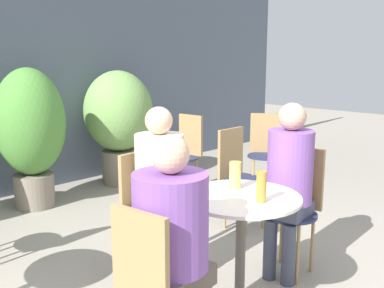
{
  "coord_description": "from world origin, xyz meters",
  "views": [
    {
      "loc": [
        -1.92,
        -1.42,
        1.56
      ],
      "look_at": [
        0.06,
        0.5,
        1.01
      ],
      "focal_mm": 42.0,
      "sensor_mm": 36.0,
      "label": 1
    }
  ],
  "objects": [
    {
      "name": "seated_person_0",
      "position": [
        0.68,
        0.17,
        0.74
      ],
      "size": [
        0.33,
        0.31,
        1.24
      ],
      "rotation": [
        0.0,
        0.0,
        -1.46
      ],
      "color": "#42475B",
      "rests_on": "ground_plane"
    },
    {
      "name": "bistro_chair_0",
      "position": [
        0.82,
        0.19,
        0.54
      ],
      "size": [
        0.39,
        0.38,
        0.9
      ],
      "rotation": [
        0.0,
        0.0,
        -1.46
      ],
      "color": "#232847",
      "rests_on": "ground_plane"
    },
    {
      "name": "bistro_chair_2",
      "position": [
        -0.7,
        0.02,
        0.54
      ],
      "size": [
        0.39,
        0.38,
        0.9
      ],
      "rotation": [
        0.0,
        0.0,
        -4.6
      ],
      "color": "#232847",
      "rests_on": "ground_plane"
    },
    {
      "name": "potted_plant_2",
      "position": [
        1.31,
        2.95,
        0.82
      ],
      "size": [
        0.83,
        0.83,
        1.37
      ],
      "color": "slate",
      "rests_on": "ground_plane"
    },
    {
      "name": "bistro_chair_6",
      "position": [
        1.51,
        2.01,
        0.54
      ],
      "size": [
        0.38,
        0.38,
        0.9
      ],
      "rotation": [
        0.0,
        0.0,
        4.79
      ],
      "color": "#232847",
      "rests_on": "ground_plane"
    },
    {
      "name": "potted_plant_1",
      "position": [
        0.15,
        2.87,
        0.82
      ],
      "size": [
        0.7,
        0.7,
        1.43
      ],
      "color": "slate",
      "rests_on": "ground_plane"
    },
    {
      "name": "bistro_chair_5",
      "position": [
        2.21,
        1.45,
        0.54
      ],
      "size": [
        0.43,
        0.43,
        0.9
      ],
      "rotation": [
        0.0,
        0.0,
        5.37
      ],
      "color": "#232847",
      "rests_on": "ground_plane"
    },
    {
      "name": "bistro_chair_4",
      "position": [
        1.18,
        1.02,
        0.54
      ],
      "size": [
        0.38,
        0.38,
        0.9
      ],
      "rotation": [
        0.0,
        0.0,
        6.27
      ],
      "color": "#232847",
      "rests_on": "ground_plane"
    },
    {
      "name": "beer_glass_0",
      "position": [
        0.05,
        -0.04,
        0.84
      ],
      "size": [
        0.06,
        0.06,
        0.18
      ],
      "color": "#B28433",
      "rests_on": "cafe_table_near"
    },
    {
      "name": "seated_person_1",
      "position": [
        -0.01,
        0.72,
        0.73
      ],
      "size": [
        0.32,
        0.34,
        1.23
      ],
      "rotation": [
        0.0,
        0.0,
        0.11
      ],
      "color": "gray",
      "rests_on": "ground_plane"
    },
    {
      "name": "beer_glass_1",
      "position": [
        0.15,
        0.22,
        0.84
      ],
      "size": [
        0.07,
        0.07,
        0.17
      ],
      "color": "#DBC65B",
      "rests_on": "cafe_table_near"
    },
    {
      "name": "seated_person_2",
      "position": [
        -0.55,
        0.03,
        0.71
      ],
      "size": [
        0.38,
        0.36,
        1.21
      ],
      "rotation": [
        0.0,
        0.0,
        1.69
      ],
      "color": "brown",
      "rests_on": "ground_plane"
    },
    {
      "name": "bistro_chair_1",
      "position": [
        -0.03,
        0.86,
        0.54
      ],
      "size": [
        0.38,
        0.39,
        0.9
      ],
      "rotation": [
        0.0,
        0.0,
        0.11
      ],
      "color": "#232847",
      "rests_on": "ground_plane"
    },
    {
      "name": "cafe_table_near",
      "position": [
        0.06,
        0.1,
        0.55
      ],
      "size": [
        0.69,
        0.69,
        0.76
      ],
      "color": "#514C47",
      "rests_on": "ground_plane"
    }
  ]
}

